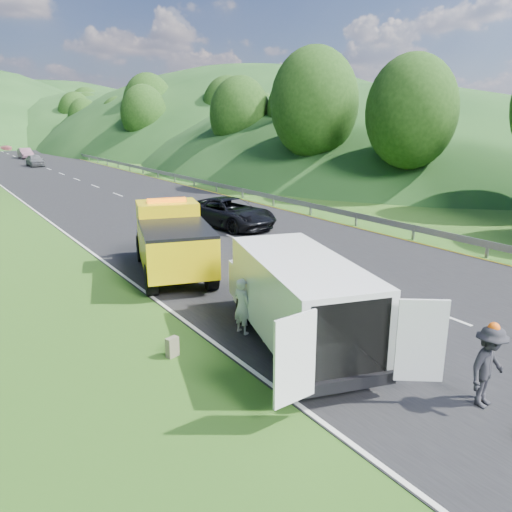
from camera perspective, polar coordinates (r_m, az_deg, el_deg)
ground at (r=15.89m, az=7.97°, el=-6.70°), size 320.00×320.00×0.00m
road_surface at (r=52.80m, az=-19.80°, el=8.24°), size 14.00×200.00×0.02m
guardrail at (r=66.77m, az=-16.47°, el=9.88°), size 0.06×140.00×1.52m
tree_line_right at (r=78.36m, az=-9.22°, el=11.08°), size 14.00×140.00×14.00m
tow_truck at (r=19.71m, az=-9.57°, el=1.86°), size 4.23×6.95×2.81m
white_van at (r=13.34m, az=4.82°, el=-4.59°), size 4.91×7.52×2.47m
woman at (r=14.50m, az=-1.59°, el=-8.80°), size 0.56×0.68×1.63m
child at (r=13.98m, az=1.70°, el=-9.79°), size 0.54×0.45×0.99m
worker at (r=12.23m, az=24.52°, el=-15.30°), size 1.24×0.80×1.83m
suitcase at (r=13.26m, az=-9.55°, el=-10.23°), size 0.37×0.27×0.53m
passing_suv at (r=28.17m, az=-2.98°, el=3.34°), size 3.64×6.17×1.61m
dist_car_a at (r=68.81m, az=-23.87°, el=9.35°), size 1.71×4.25×1.45m
dist_car_b at (r=82.38m, az=-24.80°, el=10.08°), size 1.58×4.53×1.49m
dist_car_c at (r=103.89m, az=-26.76°, el=10.72°), size 1.93×4.74×1.37m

